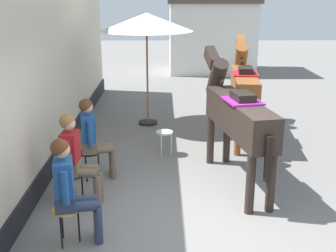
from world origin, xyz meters
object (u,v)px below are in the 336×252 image
at_px(saddled_horse_far, 244,85).
at_px(cafe_parasol, 147,23).
at_px(seated_visitor_far, 92,135).
at_px(saddled_horse_near, 236,114).
at_px(seated_visitor_near, 70,186).
at_px(spare_stool_white, 165,134).
at_px(seated_visitor_middle, 75,155).

height_order(saddled_horse_far, cafe_parasol, cafe_parasol).
relative_size(seated_visitor_far, saddled_horse_near, 0.47).
bearing_deg(seated_visitor_far, saddled_horse_far, 36.64).
relative_size(seated_visitor_near, spare_stool_white, 3.02).
bearing_deg(saddled_horse_near, saddled_horse_far, 77.06).
height_order(cafe_parasol, spare_stool_white, cafe_parasol).
bearing_deg(cafe_parasol, seated_visitor_near, -98.59).
height_order(saddled_horse_far, spare_stool_white, saddled_horse_far).
height_order(saddled_horse_near, cafe_parasol, cafe_parasol).
xyz_separation_m(seated_visitor_middle, saddled_horse_near, (2.45, 0.79, 0.38)).
relative_size(seated_visitor_near, seated_visitor_middle, 1.00).
relative_size(seated_visitor_near, seated_visitor_far, 1.00).
xyz_separation_m(seated_visitor_middle, cafe_parasol, (0.91, 4.06, 1.59)).
distance_m(seated_visitor_far, saddled_horse_far, 3.59).
distance_m(seated_visitor_near, seated_visitor_middle, 1.06).
xyz_separation_m(seated_visitor_far, saddled_horse_far, (2.86, 2.13, 0.38)).
bearing_deg(seated_visitor_near, cafe_parasol, 81.41).
xyz_separation_m(saddled_horse_far, spare_stool_white, (-1.67, -1.00, -0.76)).
bearing_deg(spare_stool_white, saddled_horse_far, 31.05).
xyz_separation_m(saddled_horse_near, cafe_parasol, (-1.54, 3.28, 1.20)).
height_order(seated_visitor_far, saddled_horse_near, saddled_horse_near).
bearing_deg(spare_stool_white, seated_visitor_near, -110.53).
xyz_separation_m(saddled_horse_near, spare_stool_white, (-1.15, 1.26, -0.76)).
distance_m(saddled_horse_near, cafe_parasol, 3.81).
xyz_separation_m(seated_visitor_near, spare_stool_white, (1.16, 3.10, -0.38)).
bearing_deg(saddled_horse_far, saddled_horse_near, -102.94).
bearing_deg(seated_visitor_far, cafe_parasol, 75.61).
relative_size(saddled_horse_near, spare_stool_white, 6.46).
height_order(seated_visitor_far, cafe_parasol, cafe_parasol).
distance_m(seated_visitor_far, saddled_horse_near, 2.38).
bearing_deg(seated_visitor_near, seated_visitor_far, 90.91).
relative_size(seated_visitor_middle, seated_visitor_far, 1.00).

